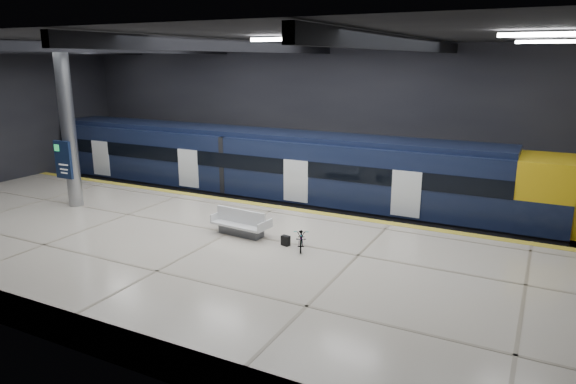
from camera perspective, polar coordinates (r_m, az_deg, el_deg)
The scene contains 10 objects.
ground at distance 20.30m, azimuth -4.83°, elevation -6.60°, with size 30.00×30.00×0.00m, color black.
room_shell at distance 19.00m, azimuth -5.20°, elevation 9.70°, with size 30.10×16.10×8.05m.
platform at distance 18.18m, azimuth -9.05°, elevation -7.47°, with size 30.00×11.00×1.10m, color beige.
safety_strip at distance 22.20m, azimuth -1.16°, elevation -1.67°, with size 30.00×0.40×0.01m, color gold.
rails at distance 24.85m, azimuth 1.85°, elevation -2.36°, with size 30.00×1.52×0.16m.
train at distance 24.77m, azimuth -0.20°, elevation 2.33°, with size 29.40×2.84×3.79m.
bench at distance 18.74m, azimuth -5.24°, elevation -3.77°, with size 2.24×1.08×0.96m.
bicycle at distance 17.36m, azimuth 1.50°, elevation -5.13°, with size 0.49×1.40×0.74m, color #99999E.
pannier_bag at distance 17.67m, azimuth -0.27°, elevation -5.42°, with size 0.30×0.18×0.35m, color black.
info_column at distance 23.67m, azimuth -23.27°, elevation 6.48°, with size 0.90×0.78×6.90m.
Camera 1 is at (10.09, -16.02, 7.33)m, focal length 32.00 mm.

